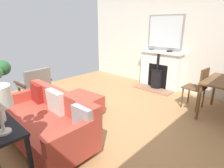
{
  "coord_description": "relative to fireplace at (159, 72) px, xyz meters",
  "views": [
    {
      "loc": [
        2.01,
        2.47,
        1.75
      ],
      "look_at": [
        -0.61,
        -0.02,
        0.55
      ],
      "focal_mm": 29.12,
      "sensor_mm": 36.0,
      "label": 1
    }
  ],
  "objects": [
    {
      "name": "mantel_bowl_far",
      "position": [
        -0.05,
        0.22,
        0.59
      ],
      "size": [
        0.14,
        0.14,
        0.04
      ],
      "color": "black",
      "rests_on": "fireplace"
    },
    {
      "name": "fireplace",
      "position": [
        0.0,
        0.0,
        0.0
      ],
      "size": [
        0.67,
        1.22,
        1.04
      ],
      "color": "#93664C",
      "rests_on": "ground"
    },
    {
      "name": "armchair_accent",
      "position": [
        2.85,
        -1.64,
        -0.02
      ],
      "size": [
        0.71,
        0.61,
        0.78
      ],
      "color": "#4C3321",
      "rests_on": "ground"
    },
    {
      "name": "mirror_over_mantel",
      "position": [
        -0.14,
        0.0,
        1.08
      ],
      "size": [
        0.04,
        1.01,
        0.89
      ],
      "color": "gray"
    },
    {
      "name": "wall_left",
      "position": [
        -0.23,
        0.0,
        0.95
      ],
      "size": [
        0.12,
        5.43,
        2.84
      ],
      "primitive_type": "cube",
      "color": "silver",
      "rests_on": "ground"
    },
    {
      "name": "ground_plane",
      "position": [
        2.54,
        0.0,
        -0.47
      ],
      "size": [
        5.54,
        5.43,
        0.01
      ],
      "primitive_type": "cube",
      "color": "#A87A4C"
    },
    {
      "name": "sofa",
      "position": [
        3.45,
        0.04,
        -0.13
      ],
      "size": [
        0.82,
        1.78,
        0.78
      ],
      "color": "#B2B2B7",
      "rests_on": "ground"
    },
    {
      "name": "ottoman",
      "position": [
        2.57,
        -0.26,
        -0.22
      ],
      "size": [
        0.65,
        0.8,
        0.4
      ],
      "color": "#B2B2B7",
      "rests_on": "ground"
    },
    {
      "name": "dining_chair_near_fireplace",
      "position": [
        0.71,
        1.32,
        0.07
      ],
      "size": [
        0.42,
        0.42,
        0.9
      ],
      "color": "brown",
      "rests_on": "ground"
    },
    {
      "name": "mantel_bowl_near",
      "position": [
        -0.05,
        -0.34,
        0.59
      ],
      "size": [
        0.12,
        0.12,
        0.04
      ],
      "color": "#334C56",
      "rests_on": "fireplace"
    }
  ]
}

